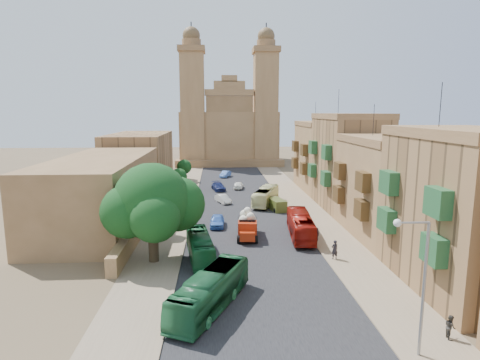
{
  "coord_description": "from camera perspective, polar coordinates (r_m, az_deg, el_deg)",
  "views": [
    {
      "loc": [
        -3.47,
        -32.69,
        14.01
      ],
      "look_at": [
        0.0,
        26.0,
        4.0
      ],
      "focal_mm": 30.0,
      "sensor_mm": 36.0,
      "label": 1
    }
  ],
  "objects": [
    {
      "name": "car_dkblue",
      "position": [
        72.56,
        -3.1,
        -0.93
      ],
      "size": [
        2.86,
        5.07,
        1.39
      ],
      "primitive_type": "imported",
      "rotation": [
        0.0,
        0.0,
        0.2
      ],
      "color": "navy",
      "rests_on": "ground"
    },
    {
      "name": "street_tree_b",
      "position": [
        58.1,
        -9.78,
        -1.35
      ],
      "size": [
        2.97,
        2.97,
        4.56
      ],
      "color": "#34281A",
      "rests_on": "ground"
    },
    {
      "name": "townhouse_d",
      "position": [
        74.68,
        11.73,
        3.43
      ],
      "size": [
        9.0,
        14.0,
        15.9
      ],
      "color": "olive",
      "rests_on": "ground"
    },
    {
      "name": "church",
      "position": [
        111.44,
        -1.61,
        7.35
      ],
      "size": [
        28.0,
        22.5,
        36.3
      ],
      "color": "olive",
      "rests_on": "ground"
    },
    {
      "name": "bus_green_north",
      "position": [
        39.41,
        -5.72,
        -9.33
      ],
      "size": [
        3.22,
        8.9,
        2.42
      ],
      "primitive_type": "imported",
      "rotation": [
        0.0,
        0.0,
        0.14
      ],
      "color": "#155429",
      "rests_on": "ground"
    },
    {
      "name": "pedestrian_b",
      "position": [
        29.68,
        27.72,
        -18.0
      ],
      "size": [
        0.68,
        0.82,
        1.54
      ],
      "primitive_type": "imported",
      "rotation": [
        0.0,
        0.0,
        1.42
      ],
      "color": "#35322D",
      "rests_on": "ground"
    },
    {
      "name": "bus_red_east",
      "position": [
        46.06,
        8.6,
        -6.39
      ],
      "size": [
        3.15,
        9.9,
        2.71
      ],
      "primitive_type": "imported",
      "rotation": [
        0.0,
        0.0,
        3.05
      ],
      "color": "maroon",
      "rests_on": "ground"
    },
    {
      "name": "street_tree_a",
      "position": [
        46.53,
        -11.38,
        -4.45
      ],
      "size": [
        2.74,
        2.74,
        4.22
      ],
      "color": "#34281A",
      "rests_on": "ground"
    },
    {
      "name": "olive_pickup",
      "position": [
        58.12,
        5.24,
        -3.53
      ],
      "size": [
        2.57,
        4.21,
        1.62
      ],
      "color": "#434C1C",
      "rests_on": "ground"
    },
    {
      "name": "pedestrian_a",
      "position": [
        40.11,
        13.3,
        -9.61
      ],
      "size": [
        0.78,
        0.61,
        1.89
      ],
      "primitive_type": "imported",
      "rotation": [
        0.0,
        0.0,
        3.39
      ],
      "color": "black",
      "rests_on": "ground"
    },
    {
      "name": "streetlamp",
      "position": [
        25.12,
        23.88,
        -11.73
      ],
      "size": [
        2.11,
        0.44,
        8.22
      ],
      "color": "gray",
      "rests_on": "ground"
    },
    {
      "name": "car_blue_b",
      "position": [
        87.11,
        -2.1,
        0.85
      ],
      "size": [
        2.7,
        4.3,
        1.34
      ],
      "primitive_type": "imported",
      "rotation": [
        0.0,
        0.0,
        -0.34
      ],
      "color": "#436EC1",
      "rests_on": "ground"
    },
    {
      "name": "kerb_east",
      "position": [
        65.07,
        5.96,
        -2.77
      ],
      "size": [
        0.25,
        140.0,
        0.12
      ],
      "primitive_type": "cube",
      "color": "#7E6B53",
      "rests_on": "ground"
    },
    {
      "name": "car_cream",
      "position": [
        61.76,
        4.59,
        -2.83
      ],
      "size": [
        2.87,
        5.19,
        1.38
      ],
      "primitive_type": "imported",
      "rotation": [
        0.0,
        0.0,
        3.26
      ],
      "color": "beige",
      "rests_on": "ground"
    },
    {
      "name": "ground",
      "position": [
        35.73,
        2.53,
        -13.43
      ],
      "size": [
        260.0,
        260.0,
        0.0
      ],
      "primitive_type": "plane",
      "color": "brown"
    },
    {
      "name": "ficus_tree",
      "position": [
        38.12,
        -12.29,
        -3.36
      ],
      "size": [
        9.42,
        8.67,
        9.42
      ],
      "color": "#34281A",
      "rests_on": "ground"
    },
    {
      "name": "west_wall",
      "position": [
        55.04,
        -12.76,
        -4.36
      ],
      "size": [
        1.0,
        40.0,
        1.8
      ],
      "primitive_type": "cube",
      "color": "olive",
      "rests_on": "ground"
    },
    {
      "name": "road_surface",
      "position": [
        64.32,
        -0.21,
        -2.91
      ],
      "size": [
        14.0,
        140.0,
        0.01
      ],
      "primitive_type": "cube",
      "color": "black",
      "rests_on": "ground"
    },
    {
      "name": "sidewalk_east",
      "position": [
        65.53,
        8.12,
        -2.78
      ],
      "size": [
        5.0,
        140.0,
        0.01
      ],
      "primitive_type": "cube",
      "color": "#7E6B53",
      "rests_on": "ground"
    },
    {
      "name": "car_white_b",
      "position": [
        73.88,
        -0.2,
        -0.75
      ],
      "size": [
        2.14,
        4.06,
        1.32
      ],
      "primitive_type": "imported",
      "rotation": [
        0.0,
        0.0,
        2.99
      ],
      "color": "white",
      "rests_on": "ground"
    },
    {
      "name": "street_tree_c",
      "position": [
        69.87,
        -8.7,
        0.45
      ],
      "size": [
        2.89,
        2.89,
        4.44
      ],
      "color": "#34281A",
      "rests_on": "ground"
    },
    {
      "name": "kerb_west",
      "position": [
        64.32,
        -6.46,
        -2.93
      ],
      "size": [
        0.25,
        140.0,
        0.12
      ],
      "primitive_type": "cube",
      "color": "#7E6B53",
      "rests_on": "ground"
    },
    {
      "name": "west_building_mid",
      "position": [
        78.57,
        -14.04,
        2.79
      ],
      "size": [
        10.0,
        22.0,
        10.0
      ],
      "primitive_type": "cube",
      "color": "olive",
      "rests_on": "ground"
    },
    {
      "name": "car_white_a",
      "position": [
        62.46,
        -2.42,
        -2.71
      ],
      "size": [
        2.73,
        4.06,
        1.27
      ],
      "primitive_type": "imported",
      "rotation": [
        0.0,
        0.0,
        0.4
      ],
      "color": "silver",
      "rests_on": "ground"
    },
    {
      "name": "townhouse_b",
      "position": [
        48.53,
        20.26,
        -0.85
      ],
      "size": [
        9.0,
        14.0,
        14.9
      ],
      "color": "olive",
      "rests_on": "ground"
    },
    {
      "name": "pedestrian_c",
      "position": [
        45.25,
        10.9,
        -7.56
      ],
      "size": [
        0.44,
        0.9,
        1.49
      ],
      "primitive_type": "imported",
      "rotation": [
        0.0,
        0.0,
        4.8
      ],
      "color": "#302F38",
      "rests_on": "ground"
    },
    {
      "name": "bus_cream_east",
      "position": [
        61.42,
        3.68,
        -2.29
      ],
      "size": [
        5.27,
        9.61,
        2.62
      ],
      "primitive_type": "imported",
      "rotation": [
        0.0,
        0.0,
        2.8
      ],
      "color": "beige",
      "rests_on": "ground"
    },
    {
      "name": "red_truck",
      "position": [
        45.39,
        1.07,
        -6.4
      ],
      "size": [
        2.64,
        5.8,
        3.3
      ],
      "color": "#AA270D",
      "rests_on": "ground"
    },
    {
      "name": "street_tree_d",
      "position": [
        81.69,
        -7.94,
        1.86
      ],
      "size": [
        2.97,
        2.97,
        4.56
      ],
      "color": "#34281A",
      "rests_on": "ground"
    },
    {
      "name": "sidewalk_west",
      "position": [
        64.51,
        -8.68,
        -2.99
      ],
      "size": [
        5.0,
        140.0,
        0.01
      ],
      "primitive_type": "cube",
      "color": "#7E6B53",
      "rests_on": "ground"
    },
    {
      "name": "townhouse_c",
      "position": [
        61.28,
        15.14,
        2.67
      ],
      "size": [
        9.0,
        14.0,
        17.4
      ],
      "color": "olive",
      "rests_on": "ground"
    },
    {
      "name": "bus_green_south",
      "position": [
        29.85,
        -4.23,
        -15.45
      ],
      "size": [
        6.12,
        9.77,
        2.7
      ],
      "primitive_type": "imported",
      "rotation": [
        0.0,
        0.0,
        -0.43
      ],
      "color": "#1F6036",
      "rests_on": "ground"
    },
    {
      "name": "townhouse_a",
      "position": [
        36.28,
        29.15,
        -3.67
      ],
      "size": [
        9.0,
        14.0,
        16.4
      ],
      "color": "olive",
      "rests_on": "ground"
    },
    {
      "name": "car_blue_a",
      "position": [
        49.81,
        -3.27,
        -5.82
      ],
      "size": [
        1.86,
        4.29,
        1.44
      ],
      "primitive_type": "imported",
      "rotation": [
        0.0,
        0.0,
        -0.04
      ],
      "color": "#4075CF",
      "rests_on": "ground"
    },
    {
      "name": "west_building_low",
      "position": [
        53.63,
        -19.05,
        -1.41
      ],
      "size": [
        10.0,
        28.0,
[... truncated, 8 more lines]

